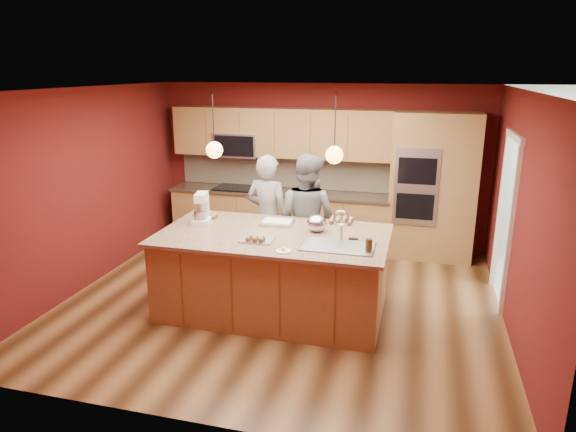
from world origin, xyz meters
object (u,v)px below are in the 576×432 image
(mixing_bowl, at_px, (317,223))
(person_left, at_px, (268,217))
(person_right, at_px, (306,219))
(island, at_px, (275,272))
(stand_mixer, at_px, (202,210))

(mixing_bowl, bearing_deg, person_left, 137.09)
(person_right, bearing_deg, island, 98.71)
(island, height_order, mixing_bowl, island)
(person_left, height_order, mixing_bowl, person_left)
(person_right, distance_m, mixing_bowl, 0.89)
(person_left, relative_size, stand_mixer, 4.53)
(mixing_bowl, bearing_deg, person_right, 110.93)
(person_right, relative_size, mixing_bowl, 7.27)
(island, xyz_separation_m, person_left, (-0.39, 1.03, 0.38))
(person_right, bearing_deg, mixing_bowl, 128.75)
(stand_mixer, distance_m, mixing_bowl, 1.49)
(island, height_order, stand_mixer, stand_mixer)
(stand_mixer, relative_size, mixing_bowl, 1.57)
(mixing_bowl, bearing_deg, stand_mixer, -178.49)
(island, xyz_separation_m, stand_mixer, (-1.02, 0.18, 0.67))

